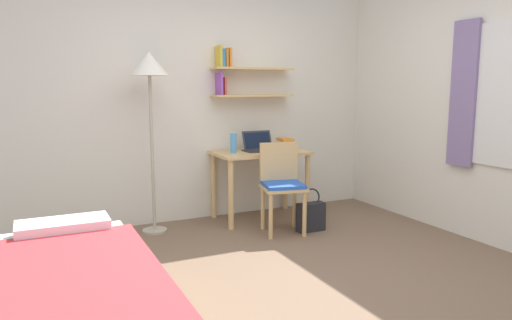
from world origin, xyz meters
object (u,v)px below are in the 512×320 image
(desk_chair, at_px, (282,182))
(water_bottle, at_px, (233,143))
(standing_lamp, at_px, (150,76))
(handbag, at_px, (311,216))
(desk, at_px, (260,164))
(book_stack, at_px, (285,144))
(laptop, at_px, (259,146))
(bed, at_px, (76,311))

(desk_chair, xyz_separation_m, water_bottle, (-0.30, 0.51, 0.35))
(desk_chair, relative_size, standing_lamp, 0.50)
(handbag, bearing_deg, desk, 110.94)
(book_stack, bearing_deg, laptop, 178.96)
(bed, xyz_separation_m, laptop, (2.06, 2.01, 0.55))
(standing_lamp, distance_m, book_stack, 1.66)
(bed, height_order, desk, desk)
(desk, bearing_deg, desk_chair, -92.17)
(laptop, bearing_deg, desk, -96.40)
(desk_chair, xyz_separation_m, handbag, (0.26, -0.12, -0.34))
(water_bottle, height_order, handbag, water_bottle)
(water_bottle, relative_size, handbag, 0.48)
(bed, relative_size, handbag, 4.60)
(desk_chair, height_order, handbag, desk_chair)
(desk, relative_size, handbag, 2.28)
(handbag, bearing_deg, bed, -150.12)
(bed, distance_m, desk, 2.87)
(desk, xyz_separation_m, book_stack, (0.33, 0.04, 0.20))
(standing_lamp, xyz_separation_m, book_stack, (1.49, 0.04, -0.73))
(water_bottle, distance_m, book_stack, 0.65)
(standing_lamp, relative_size, book_stack, 7.36)
(desk_chair, xyz_separation_m, standing_lamp, (-1.14, 0.52, 1.03))
(desk_chair, bearing_deg, standing_lamp, 155.50)
(bed, height_order, standing_lamp, standing_lamp)
(desk_chair, xyz_separation_m, laptop, (0.02, 0.57, 0.30))
(standing_lamp, height_order, laptop, standing_lamp)
(desk_chair, distance_m, handbag, 0.45)
(desk, distance_m, standing_lamp, 1.49)
(bed, bearing_deg, desk, 43.64)
(laptop, relative_size, book_stack, 1.44)
(water_bottle, bearing_deg, handbag, -48.38)
(desk_chair, distance_m, water_bottle, 0.68)
(desk, relative_size, desk_chair, 1.13)
(standing_lamp, xyz_separation_m, laptop, (1.17, 0.05, -0.73))
(desk, bearing_deg, handbag, -69.06)
(desk, relative_size, book_stack, 4.17)
(desk_chair, relative_size, book_stack, 3.68)
(desk, bearing_deg, standing_lamp, 179.88)
(water_bottle, bearing_deg, standing_lamp, 179.28)
(bed, relative_size, book_stack, 8.41)
(book_stack, distance_m, handbag, 0.94)
(standing_lamp, distance_m, laptop, 1.38)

